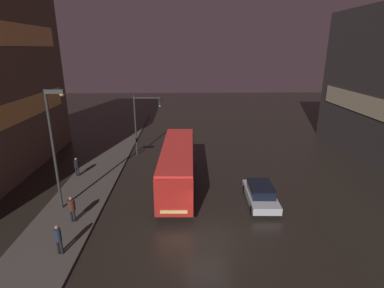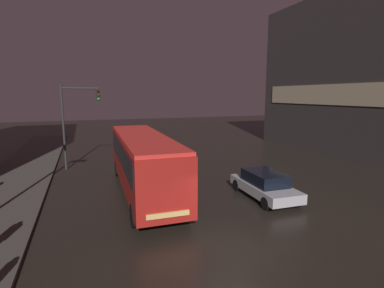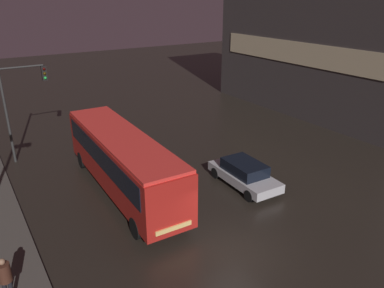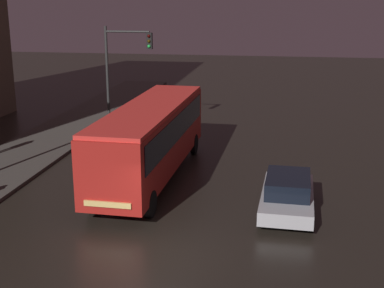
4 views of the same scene
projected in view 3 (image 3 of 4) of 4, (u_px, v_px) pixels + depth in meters
ground_plane at (234, 251)px, 15.71m from camera, size 120.00×120.00×0.00m
building_right_block at (335, 28)px, 32.99m from camera, size 10.07×19.72×14.47m
bus_near at (122, 157)px, 19.68m from camera, size 2.75×11.35×3.29m
car_taxi at (244, 173)px, 20.82m from camera, size 2.05×4.56×1.42m
pedestrian_mid at (5, 275)px, 12.61m from camera, size 0.61×0.61×1.74m
traffic_light_main at (20, 97)px, 22.92m from camera, size 2.76×0.35×6.24m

